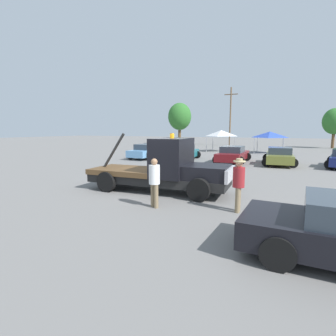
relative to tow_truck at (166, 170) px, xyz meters
name	(u,v)px	position (x,y,z in m)	size (l,w,h in m)	color
ground_plane	(158,191)	(-0.39, -0.02, -0.97)	(160.00, 160.00, 0.00)	slate
tow_truck	(166,170)	(0.00, 0.00, 0.00)	(6.29, 2.35, 2.51)	black
person_near_truck	(239,181)	(3.32, -1.49, 0.06)	(0.39, 0.39, 1.76)	#847051
person_at_hood	(154,179)	(0.62, -2.20, 0.01)	(0.38, 0.38, 1.70)	#847051
parked_car_skyblue	(147,151)	(-7.26, 11.13, -0.32)	(2.45, 4.43, 1.34)	#669ED1
parked_car_teal	(184,152)	(-3.78, 11.58, -0.32)	(2.85, 4.60, 1.34)	#196670
parked_car_maroon	(233,155)	(0.53, 11.47, -0.32)	(2.45, 4.87, 1.34)	maroon
parked_car_olive	(279,156)	(4.02, 11.59, -0.32)	(2.64, 4.67, 1.34)	olive
canopy_tent_white	(221,133)	(-2.99, 21.87, 1.24)	(2.90, 2.90, 2.58)	#9E9EA3
canopy_tent_blue	(270,135)	(2.53, 21.87, 1.12)	(2.96, 2.96, 2.44)	#9E9EA3
tree_left	(335,121)	(10.14, 33.86, 2.82)	(3.16, 3.16, 5.65)	brown
tree_center	(180,117)	(-13.52, 33.94, 3.95)	(4.11, 4.11, 7.33)	brown
traffic_cone	(220,172)	(1.14, 4.77, -0.72)	(0.40, 0.40, 0.55)	black
utility_pole	(230,115)	(-4.63, 34.46, 4.05)	(2.20, 0.24, 9.50)	brown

